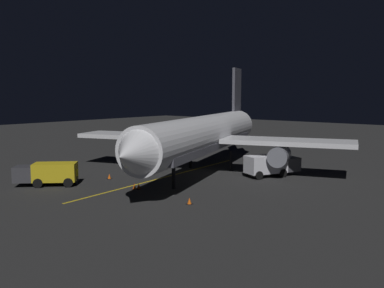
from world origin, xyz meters
name	(u,v)px	position (x,y,z in m)	size (l,w,h in m)	color
ground_plane	(203,174)	(0.00, 0.00, -0.10)	(180.00, 180.00, 0.20)	#262626
apron_guide_stripe	(168,176)	(1.76, 4.00, 0.00)	(0.24, 27.90, 0.01)	gold
airliner	(205,136)	(0.20, -0.58, 4.22)	(32.24, 37.45, 12.51)	white
baggage_truck	(48,174)	(7.68, 14.76, 1.16)	(5.61, 5.57, 2.21)	gold
catering_truck	(271,165)	(-6.80, -3.18, 1.22)	(4.54, 6.45, 2.33)	silver
ground_crew_worker	(76,176)	(5.93, 12.83, 0.89)	(0.40, 0.40, 1.74)	black
traffic_cone_near_left	(139,186)	(-0.26, 10.22, 0.25)	(0.50, 0.50, 0.55)	#EA590F
traffic_cone_near_right	(109,177)	(5.61, 8.91, 0.25)	(0.50, 0.50, 0.55)	#EA590F
traffic_cone_under_wing	(189,201)	(-7.50, 11.41, 0.25)	(0.50, 0.50, 0.55)	#EA590F
traffic_cone_far	(134,187)	(-0.04, 10.56, 0.25)	(0.50, 0.50, 0.55)	#EA590F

